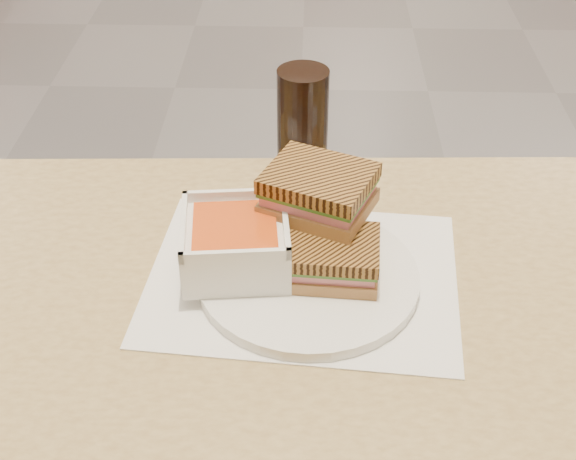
{
  "coord_description": "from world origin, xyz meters",
  "views": [
    {
      "loc": [
        0.03,
        -2.77,
        1.4
      ],
      "look_at": [
        0.01,
        -2.0,
        0.82
      ],
      "focal_mm": 48.32,
      "sensor_mm": 36.0,
      "label": 1
    }
  ],
  "objects_px": {
    "plate": "(308,277)",
    "cola_glass": "(303,122)",
    "soup_bowl": "(236,244)",
    "main_table": "(273,372)",
    "panini_lower": "(333,258)"
  },
  "relations": [
    {
      "from": "main_table",
      "to": "soup_bowl",
      "type": "height_order",
      "value": "soup_bowl"
    },
    {
      "from": "main_table",
      "to": "plate",
      "type": "height_order",
      "value": "plate"
    },
    {
      "from": "plate",
      "to": "cola_glass",
      "type": "relative_size",
      "value": 1.71
    },
    {
      "from": "panini_lower",
      "to": "cola_glass",
      "type": "relative_size",
      "value": 0.72
    },
    {
      "from": "plate",
      "to": "soup_bowl",
      "type": "relative_size",
      "value": 1.94
    },
    {
      "from": "plate",
      "to": "soup_bowl",
      "type": "distance_m",
      "value": 0.1
    },
    {
      "from": "main_table",
      "to": "soup_bowl",
      "type": "xyz_separation_m",
      "value": [
        -0.05,
        0.07,
        0.16
      ]
    },
    {
      "from": "plate",
      "to": "main_table",
      "type": "bearing_deg",
      "value": -131.73
    },
    {
      "from": "main_table",
      "to": "cola_glass",
      "type": "height_order",
      "value": "cola_glass"
    },
    {
      "from": "plate",
      "to": "cola_glass",
      "type": "xyz_separation_m",
      "value": [
        -0.01,
        0.27,
        0.07
      ]
    },
    {
      "from": "panini_lower",
      "to": "cola_glass",
      "type": "height_order",
      "value": "cola_glass"
    },
    {
      "from": "main_table",
      "to": "panini_lower",
      "type": "bearing_deg",
      "value": 33.51
    },
    {
      "from": "main_table",
      "to": "cola_glass",
      "type": "xyz_separation_m",
      "value": [
        0.03,
        0.32,
        0.2
      ]
    },
    {
      "from": "main_table",
      "to": "cola_glass",
      "type": "relative_size",
      "value": 7.42
    },
    {
      "from": "main_table",
      "to": "plate",
      "type": "relative_size",
      "value": 4.33
    }
  ]
}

